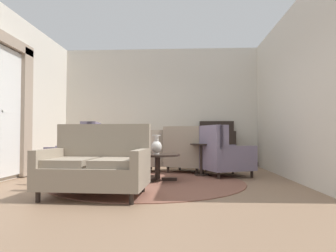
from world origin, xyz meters
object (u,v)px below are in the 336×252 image
armchair_near_window (222,155)px  armchair_far_left (186,153)px  settee (96,166)px  porcelain_vase (156,146)px  armchair_back_corner (141,154)px  sideboard (217,147)px  side_table (202,157)px  armchair_near_sideboard (80,157)px  coffee_table (157,159)px

armchair_near_window → armchair_far_left: size_ratio=1.06×
armchair_near_window → settee: bearing=113.3°
settee → armchair_far_left: size_ratio=1.31×
porcelain_vase → armchair_back_corner: 1.53m
armchair_back_corner → sideboard: sideboard is taller
armchair_near_window → sideboard: 1.77m
armchair_far_left → sideboard: 1.41m
side_table → armchair_near_sideboard: bearing=-160.2°
sideboard → armchair_near_sideboard: bearing=-137.9°
porcelain_vase → armchair_near_sideboard: (-1.40, -0.02, -0.20)m
armchair_near_sideboard → side_table: 2.41m
coffee_table → porcelain_vase: (-0.01, -0.06, 0.25)m
armchair_back_corner → side_table: (1.34, -0.64, -0.02)m
armchair_near_sideboard → sideboard: size_ratio=0.88×
coffee_table → armchair_back_corner: bearing=109.7°
coffee_table → armchair_back_corner: armchair_back_corner is taller
porcelain_vase → side_table: bearing=42.8°
armchair_near_window → coffee_table: bearing=95.7°
armchair_near_window → side_table: size_ratio=1.73×
coffee_table → armchair_near_window: armchair_near_window is taller
settee → armchair_near_window: armchair_near_window is taller
coffee_table → armchair_back_corner: 1.46m
porcelain_vase → side_table: porcelain_vase is taller
armchair_far_left → armchair_near_sideboard: bearing=57.2°
armchair_near_sideboard → sideboard: 3.76m
armchair_near_window → sideboard: (0.10, 1.76, 0.11)m
armchair_near_window → side_table: armchair_near_window is taller
side_table → sideboard: size_ratio=0.55×
armchair_near_window → armchair_back_corner: (-1.76, 0.69, -0.01)m
armchair_far_left → armchair_back_corner: (-1.03, 0.06, -0.02)m
coffee_table → armchair_far_left: size_ratio=0.75×
settee → armchair_near_window: size_ratio=1.23×
coffee_table → settee: settee is taller
porcelain_vase → armchair_back_corner: (-0.48, 1.43, -0.23)m
sideboard → armchair_near_window: bearing=-93.3°
coffee_table → armchair_near_sideboard: bearing=-177.0°
settee → side_table: 2.64m
coffee_table → settee: size_ratio=0.57×
settee → armchair_near_sideboard: size_ratio=1.33×
porcelain_vase → coffee_table: bearing=76.3°
settee → armchair_far_left: bearing=67.5°
armchair_near_sideboard → armchair_far_left: armchair_near_sideboard is taller
porcelain_vase → armchair_near_sideboard: armchair_near_sideboard is taller
sideboard → armchair_far_left: bearing=-126.3°
armchair_back_corner → armchair_far_left: bearing=156.4°
coffee_table → sideboard: (1.37, 2.45, 0.14)m
porcelain_vase → armchair_back_corner: bearing=108.5°
settee → sideboard: (2.09, 3.82, 0.14)m
armchair_near_window → armchair_far_left: armchair_near_window is taller
settee → armchair_near_window: (1.99, 2.06, 0.02)m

